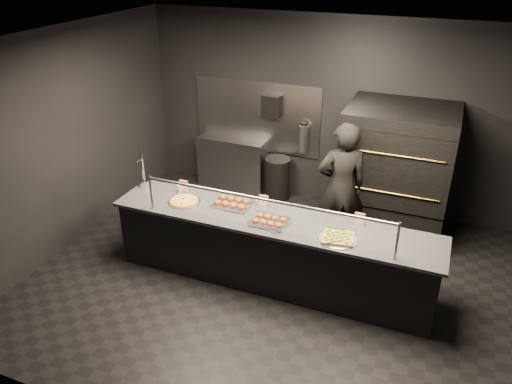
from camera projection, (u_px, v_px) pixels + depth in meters
room at (273, 174)px, 5.85m from camera, size 6.04×6.00×3.00m
service_counter at (272, 250)px, 6.27m from camera, size 4.10×0.78×1.37m
pizza_oven at (396, 171)px, 7.21m from camera, size 1.50×1.23×1.91m
prep_shelf at (232, 163)px, 8.72m from camera, size 1.20×0.35×0.90m
towel_dispenser at (272, 106)px, 8.04m from camera, size 0.30×0.20×0.35m
fire_extinguisher at (303, 139)px, 8.09m from camera, size 0.14×0.14×0.51m
beer_tap at (143, 175)px, 6.80m from camera, size 0.15×0.21×0.57m
round_pizza at (184, 201)px, 6.44m from camera, size 0.42×0.42×0.03m
slider_tray_a at (232, 203)px, 6.37m from camera, size 0.49×0.37×0.08m
slider_tray_b at (269, 221)px, 5.97m from camera, size 0.50×0.43×0.07m
square_pizza at (338, 238)px, 5.65m from camera, size 0.44×0.44×0.05m
condiment_jar at (182, 189)px, 6.66m from camera, size 0.17×0.07×0.11m
tent_cards at (265, 201)px, 6.32m from camera, size 2.50×0.04×0.15m
trash_bin at (277, 178)px, 8.39m from camera, size 0.43×0.43×0.71m
worker at (341, 187)px, 6.80m from camera, size 0.81×0.70×1.86m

